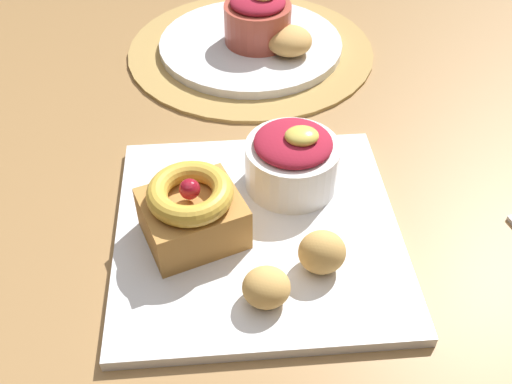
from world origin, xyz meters
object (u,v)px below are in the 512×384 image
at_px(fritter_middle, 266,287).
at_px(back_pastry, 289,41).
at_px(berry_ramekin, 292,160).
at_px(back_plate, 251,44).
at_px(front_plate, 258,231).
at_px(fritter_front, 322,252).
at_px(back_ramekin, 258,19).
at_px(cake_slice, 192,211).

xyz_separation_m(fritter_middle, back_pastry, (0.07, 0.40, 0.01)).
height_order(berry_ramekin, back_pastry, berry_ramekin).
bearing_deg(back_plate, fritter_middle, -92.52).
bearing_deg(berry_ramekin, front_plate, -123.69).
xyz_separation_m(fritter_front, back_ramekin, (-0.02, 0.40, 0.02)).
distance_m(cake_slice, back_plate, 0.37).
relative_size(front_plate, fritter_middle, 6.58).
xyz_separation_m(back_plate, back_ramekin, (0.01, -0.00, 0.04)).
bearing_deg(back_pastry, cake_slice, -112.06).
bearing_deg(back_plate, front_plate, -93.17).
relative_size(front_plate, back_plate, 1.07).
relative_size(front_plate, fritter_front, 6.38).
xyz_separation_m(front_plate, cake_slice, (-0.06, -0.01, 0.04)).
distance_m(fritter_middle, back_pastry, 0.41).
xyz_separation_m(cake_slice, back_plate, (0.08, 0.36, -0.03)).
height_order(berry_ramekin, fritter_middle, berry_ramekin).
bearing_deg(fritter_middle, back_plate, 87.48).
height_order(fritter_middle, back_pastry, back_pastry).
bearing_deg(cake_slice, fritter_middle, -52.39).
distance_m(fritter_front, fritter_middle, 0.06).
bearing_deg(cake_slice, back_pastry, 67.94).
bearing_deg(back_pastry, fritter_front, -92.53).
relative_size(fritter_front, fritter_middle, 1.03).
bearing_deg(fritter_front, back_pastry, 87.47).
xyz_separation_m(cake_slice, back_ramekin, (0.09, 0.36, 0.01)).
relative_size(fritter_middle, back_ramekin, 0.45).
distance_m(fritter_front, back_pastry, 0.37).
bearing_deg(back_plate, back_ramekin, -12.55).
bearing_deg(back_plate, cake_slice, -102.68).
bearing_deg(cake_slice, berry_ramekin, 33.19).
relative_size(fritter_middle, back_pastry, 0.68).
xyz_separation_m(cake_slice, fritter_front, (0.11, -0.05, -0.01)).
relative_size(berry_ramekin, back_ramekin, 1.05).
distance_m(cake_slice, back_ramekin, 0.37).
xyz_separation_m(front_plate, berry_ramekin, (0.04, 0.06, 0.04)).
height_order(berry_ramekin, back_plate, berry_ramekin).
distance_m(fritter_middle, back_ramekin, 0.44).
height_order(front_plate, back_ramekin, back_ramekin).
bearing_deg(back_pastry, front_plate, -102.35).
bearing_deg(back_pastry, back_plate, 143.19).
distance_m(cake_slice, berry_ramekin, 0.12).
distance_m(cake_slice, back_pastry, 0.35).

